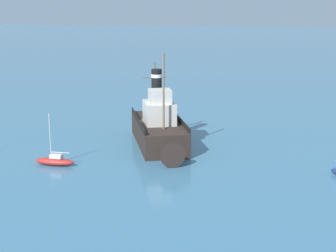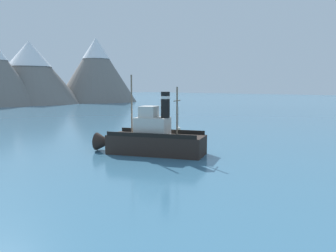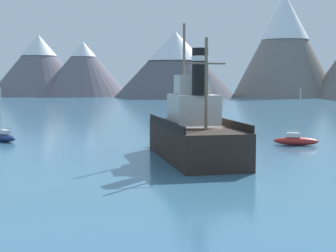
% 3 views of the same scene
% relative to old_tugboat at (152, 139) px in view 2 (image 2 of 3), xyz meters
% --- Properties ---
extents(ground_plane, '(600.00, 600.00, 0.00)m').
position_rel_old_tugboat_xyz_m(ground_plane, '(1.04, -1.31, -1.83)').
color(ground_plane, teal).
extents(old_tugboat, '(8.89, 14.54, 9.90)m').
position_rel_old_tugboat_xyz_m(old_tugboat, '(0.00, 0.00, 0.00)').
color(old_tugboat, '#2D231E').
rests_on(old_tugboat, ground).
extents(sailboat_yellow, '(3.62, 3.28, 4.90)m').
position_rel_old_tugboat_xyz_m(sailboat_yellow, '(17.11, 10.01, -1.40)').
color(sailboat_yellow, gold).
rests_on(sailboat_yellow, ground).
extents(sailboat_red, '(3.82, 1.17, 4.90)m').
position_rel_old_tugboat_xyz_m(sailboat_red, '(7.59, 8.93, -1.40)').
color(sailboat_red, '#B22823').
rests_on(sailboat_red, ground).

